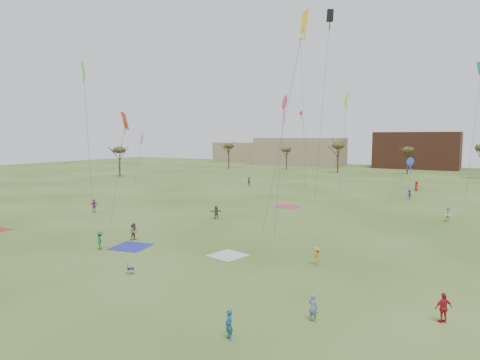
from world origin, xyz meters
The scene contains 23 objects.
ground centered at (0.00, 0.00, 0.00)m, with size 260.00×260.00×0.00m, color #31541A.
flyer_near_center centered at (-6.19, -3.28, 0.86)m, with size 1.12×0.64×1.73m, color #216541.
flyer_near_right centered at (13.39, -11.81, 0.80)m, with size 0.58×0.38×1.60m, color #1C5884.
spectator_fore_a centered at (22.85, -3.97, 0.88)m, with size 1.03×0.43×1.75m, color #B51F29.
spectator_fore_b centered at (-6.02, 0.93, 0.89)m, with size 0.87×0.68×1.78m, color #876A56.
spectator_fore_c centered at (-4.99, 14.39, 0.85)m, with size 1.58×0.50×1.71m, color brown.
flyer_mid_b centered at (12.99, 2.41, 0.77)m, with size 1.00×0.57×1.54m, color gold.
flyer_mid_c centered at (16.40, -7.52, 0.81)m, with size 0.59×0.39×1.63m, color #637EA6.
spectator_mid_d centered at (-22.05, 9.34, 0.94)m, with size 1.10×0.46×1.88m, color purple.
spectator_mid_e centered at (20.94, 27.26, 0.95)m, with size 0.92×0.72×1.89m, color silver.
flyer_far_a centered at (-18.99, 47.99, 0.90)m, with size 1.68×0.53×1.81m, color #25703E.
flyer_far_b centered at (13.29, 57.29, 0.94)m, with size 0.92×0.60×1.88m, color #AA201D.
flyer_far_c centered at (13.81, 44.83, 0.83)m, with size 1.07×0.61×1.65m, color navy.
blanket_blue centered at (-4.40, -1.17, 0.00)m, with size 3.25×3.25×0.03m, color #252BA2.
blanket_cream centered at (5.19, 1.10, 0.00)m, with size 2.81×2.81×0.03m, color silver.
blanket_plum centered at (-0.92, 27.60, 0.00)m, with size 3.67×3.67×0.03m, color #AE355E.
camp_chair_left centered at (-8.43, 3.21, 0.26)m, with size 0.74×0.74×0.87m.
camp_chair_center centered at (1.39, -6.93, 0.26)m, with size 0.73×0.74×0.87m.
kites_aloft centered at (1.38, 28.78, 22.29)m, with size 60.45×49.91×27.80m.
tree_line centered at (-2.85, 79.12, 7.09)m, with size 117.44×49.32×8.91m.
building_tan centered at (-35.00, 115.00, 5.00)m, with size 32.00×14.00×10.00m, color #937F60.
building_brick centered at (5.00, 120.00, 6.00)m, with size 26.00×16.00×12.00m, color brown.
building_tan_west centered at (-65.00, 122.00, 4.00)m, with size 20.00×12.00×8.00m, color #937F60.
Camera 1 is at (24.38, -29.28, 10.55)m, focal length 30.99 mm.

